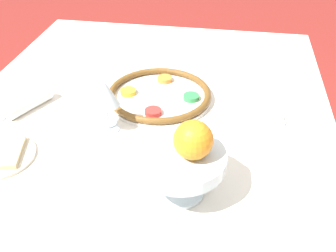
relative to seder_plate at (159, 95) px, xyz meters
The scene contains 9 objects.
dining_table 0.45m from the seder_plate, ahead, with size 1.59×1.08×0.77m.
seder_plate is the anchor object (origin of this frame).
wine_glass 0.23m from the seder_plate, 31.14° to the right, with size 0.07×0.07×0.15m.
fruit_stand 0.40m from the seder_plate, 17.03° to the left, with size 0.19×0.19×0.11m.
orange_fruit 0.43m from the seder_plate, 20.27° to the left, with size 0.08×0.08×0.08m.
napkin_roll 0.38m from the seder_plate, 72.72° to the right, with size 0.15×0.10×0.04m.
fork_left 0.28m from the seder_plate, 87.17° to the left, with size 0.09×0.18×0.01m.
fork_right 0.28m from the seder_plate, 81.11° to the left, with size 0.08×0.18×0.01m.
spoon 0.42m from the seder_plate, 74.55° to the right, with size 0.17×0.05×0.01m.
Camera 1 is at (0.79, 0.22, 1.40)m, focal length 42.00 mm.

